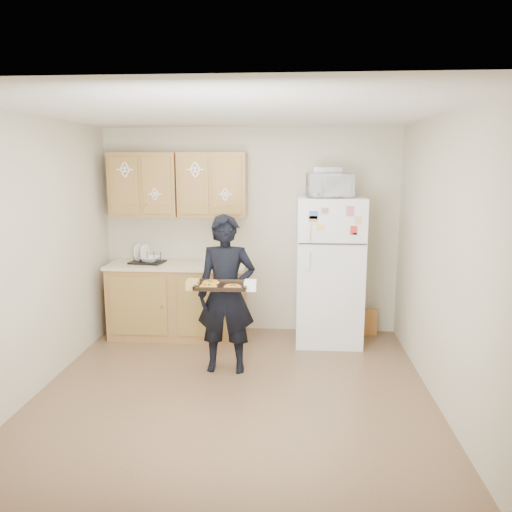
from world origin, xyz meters
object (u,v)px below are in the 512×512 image
Objects in this scene: refrigerator at (329,271)px; microwave at (330,185)px; baking_tray at (222,286)px; dish_rack at (147,257)px; person at (226,294)px.

refrigerator is 3.52× the size of microwave.
microwave is (-0.02, -0.05, 0.98)m from refrigerator.
baking_tray is 1.25× the size of dish_rack.
dish_rack is (-1.08, 0.98, 0.18)m from person.
microwave is 1.26× the size of dish_rack.
refrigerator is 1.43m from person.
person is 0.34m from baking_tray.
baking_tray is (-0.00, -0.30, 0.16)m from person.
person is 4.14× the size of dish_rack.
baking_tray is at bearing -142.74° from microwave.
microwave reaches higher than baking_tray.
refrigerator is at bearing 55.04° from microwave.
refrigerator is 3.54× the size of baking_tray.
refrigerator is 1.07× the size of person.
refrigerator is 1.65m from baking_tray.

